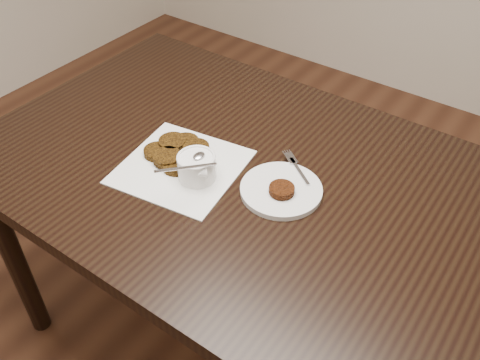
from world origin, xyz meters
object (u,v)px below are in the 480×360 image
at_px(napkin, 181,167).
at_px(plate_with_patty, 281,188).
at_px(sauce_ramekin, 196,156).
at_px(table, 242,267).

xyz_separation_m(napkin, plate_with_patty, (0.25, 0.07, 0.01)).
bearing_deg(sauce_ramekin, plate_with_patty, 21.50).
height_order(table, sauce_ramekin, sauce_ramekin).
relative_size(napkin, plate_with_patty, 1.46).
height_order(table, napkin, napkin).
height_order(table, plate_with_patty, plate_with_patty).
bearing_deg(plate_with_patty, napkin, -164.99).
relative_size(napkin, sauce_ramekin, 2.20).
bearing_deg(table, plate_with_patty, -7.58).
xyz_separation_m(sauce_ramekin, plate_with_patty, (0.19, 0.07, -0.05)).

